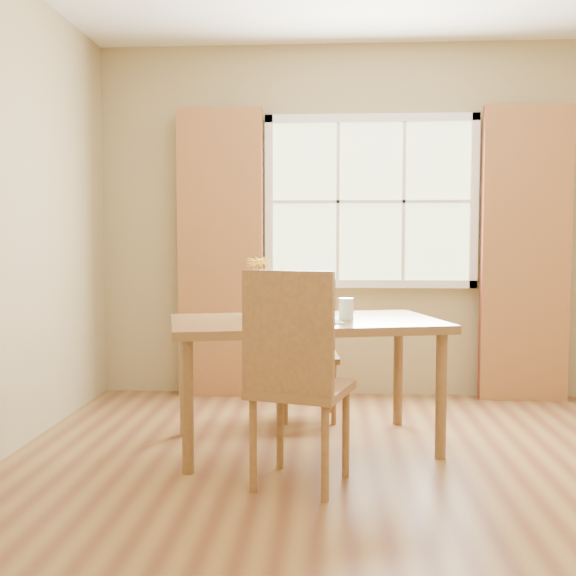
% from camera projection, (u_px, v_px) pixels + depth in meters
% --- Properties ---
extents(room, '(4.24, 3.84, 2.74)m').
position_uv_depth(room, '(394.00, 210.00, 3.30)').
color(room, brown).
rests_on(room, ground).
extents(window, '(1.62, 0.06, 1.32)m').
position_uv_depth(window, '(371.00, 202.00, 5.16)').
color(window, beige).
rests_on(window, room).
extents(curtain_left, '(0.65, 0.08, 2.20)m').
position_uv_depth(curtain_left, '(220.00, 254.00, 5.16)').
color(curtain_left, maroon).
rests_on(curtain_left, room).
extents(curtain_right, '(0.65, 0.08, 2.20)m').
position_uv_depth(curtain_right, '(526.00, 254.00, 5.02)').
color(curtain_right, maroon).
rests_on(curtain_right, room).
extents(dining_table, '(1.69, 1.19, 0.75)m').
position_uv_depth(dining_table, '(305.00, 333.00, 3.90)').
color(dining_table, brown).
rests_on(dining_table, room).
extents(chair_near, '(0.55, 0.55, 1.06)m').
position_uv_depth(chair_near, '(295.00, 371.00, 3.20)').
color(chair_near, brown).
rests_on(chair_near, room).
extents(chair_far, '(0.42, 0.42, 0.94)m').
position_uv_depth(chair_far, '(308.00, 341.00, 4.61)').
color(chair_far, brown).
rests_on(chair_far, room).
extents(placemat, '(0.51, 0.42, 0.01)m').
position_uv_depth(placemat, '(300.00, 321.00, 3.80)').
color(placemat, '#E3EECA').
rests_on(placemat, dining_table).
extents(plate, '(0.29, 0.29, 0.01)m').
position_uv_depth(plate, '(292.00, 320.00, 3.78)').
color(plate, green).
rests_on(plate, placemat).
extents(croissant_sandwich, '(0.17, 0.15, 0.11)m').
position_uv_depth(croissant_sandwich, '(303.00, 310.00, 3.75)').
color(croissant_sandwich, '#E7A64E').
rests_on(croissant_sandwich, plate).
extents(water_glass, '(0.08, 0.08, 0.13)m').
position_uv_depth(water_glass, '(346.00, 310.00, 3.85)').
color(water_glass, silver).
rests_on(water_glass, dining_table).
extents(flower_vase, '(0.14, 0.14, 0.36)m').
position_uv_depth(flower_vase, '(259.00, 281.00, 4.05)').
color(flower_vase, silver).
rests_on(flower_vase, dining_table).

